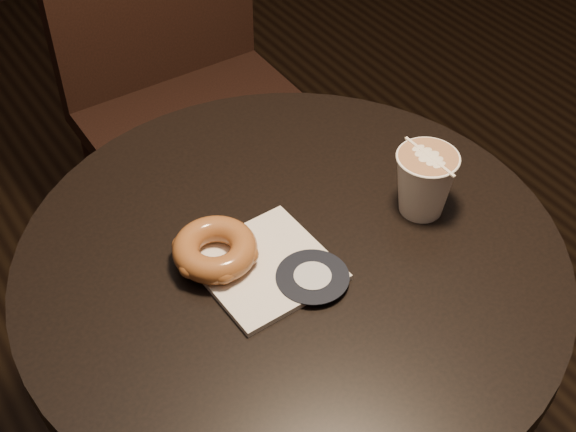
{
  "coord_description": "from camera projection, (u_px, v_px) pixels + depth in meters",
  "views": [
    {
      "loc": [
        -0.39,
        -0.57,
        1.48
      ],
      "look_at": [
        0.01,
        0.03,
        0.79
      ],
      "focal_mm": 50.0,
      "sensor_mm": 36.0,
      "label": 1
    }
  ],
  "objects": [
    {
      "name": "chair",
      "position": [
        179.0,
        56.0,
        1.58
      ],
      "size": [
        0.44,
        0.44,
        1.1
      ],
      "rotation": [
        0.0,
        0.0,
        -0.02
      ],
      "color": "black",
      "rests_on": "ground"
    },
    {
      "name": "cafe_table",
      "position": [
        291.0,
        350.0,
        1.15
      ],
      "size": [
        0.7,
        0.7,
        0.75
      ],
      "color": "black",
      "rests_on": "ground"
    },
    {
      "name": "doughnut",
      "position": [
        215.0,
        249.0,
        0.98
      ],
      "size": [
        0.11,
        0.11,
        0.03
      ],
      "primitive_type": "torus",
      "color": "brown",
      "rests_on": "pastry_bag"
    },
    {
      "name": "pastry_bag",
      "position": [
        265.0,
        267.0,
        0.99
      ],
      "size": [
        0.16,
        0.16,
        0.01
      ],
      "primitive_type": "cube",
      "rotation": [
        0.0,
        0.0,
        0.03
      ],
      "color": "silver",
      "rests_on": "cafe_table"
    },
    {
      "name": "latte_cup",
      "position": [
        424.0,
        183.0,
        1.04
      ],
      "size": [
        0.08,
        0.08,
        0.09
      ],
      "primitive_type": null,
      "color": "white",
      "rests_on": "cafe_table"
    }
  ]
}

